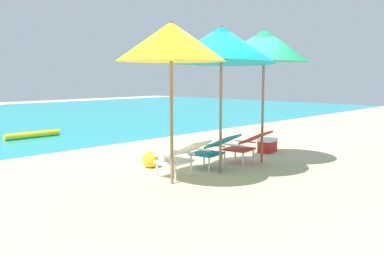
{
  "coord_description": "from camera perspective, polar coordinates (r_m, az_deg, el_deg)",
  "views": [
    {
      "loc": [
        -5.69,
        -5.25,
        1.73
      ],
      "look_at": [
        0.0,
        0.22,
        0.75
      ],
      "focal_mm": 38.32,
      "sensor_mm": 36.0,
      "label": 1
    }
  ],
  "objects": [
    {
      "name": "ground_plane",
      "position": [
        11.0,
        -14.38,
        -2.19
      ],
      "size": [
        40.0,
        40.0,
        0.0
      ],
      "primitive_type": "plane",
      "color": "#CCB78E"
    },
    {
      "name": "lounge_chair_right",
      "position": [
        8.28,
        7.64,
        -2.2
      ],
      "size": [
        0.66,
        0.94,
        0.68
      ],
      "color": "red",
      "rests_on": "ground_plane"
    },
    {
      "name": "beach_umbrella_right",
      "position": [
        8.35,
        10.0,
        11.29
      ],
      "size": [
        2.16,
        2.17,
        2.7
      ],
      "color": "olive",
      "rests_on": "ground_plane"
    },
    {
      "name": "swim_buoy",
      "position": [
        12.59,
        -21.3,
        -0.85
      ],
      "size": [
        1.6,
        0.18,
        0.18
      ],
      "primitive_type": "cylinder",
      "rotation": [
        0.0,
        1.57,
        0.0
      ],
      "color": "yellow",
      "rests_on": "ocean_band"
    },
    {
      "name": "lounge_chair_left",
      "position": [
        7.01,
        -1.41,
        -3.82
      ],
      "size": [
        0.63,
        0.93,
        0.68
      ],
      "color": "silver",
      "rests_on": "ground_plane"
    },
    {
      "name": "lounge_chair_center",
      "position": [
        7.74,
        3.1,
        -2.8
      ],
      "size": [
        0.64,
        0.94,
        0.68
      ],
      "color": "teal",
      "rests_on": "ground_plane"
    },
    {
      "name": "beach_umbrella_center",
      "position": [
        7.32,
        4.1,
        11.5
      ],
      "size": [
        2.38,
        2.36,
        2.65
      ],
      "color": "olive",
      "rests_on": "ground_plane"
    },
    {
      "name": "beach_ball",
      "position": [
        7.93,
        -5.82,
        -4.37
      ],
      "size": [
        0.32,
        0.32,
        0.32
      ],
      "primitive_type": "sphere",
      "color": "yellow",
      "rests_on": "ground_plane"
    },
    {
      "name": "cooler_box",
      "position": [
        9.66,
        10.45,
        -2.37
      ],
      "size": [
        0.52,
        0.39,
        0.32
      ],
      "color": "red",
      "rests_on": "ground_plane"
    },
    {
      "name": "beach_umbrella_left",
      "position": [
        6.56,
        -2.92,
        11.9
      ],
      "size": [
        2.13,
        2.13,
        2.6
      ],
      "color": "olive",
      "rests_on": "ground_plane"
    }
  ]
}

